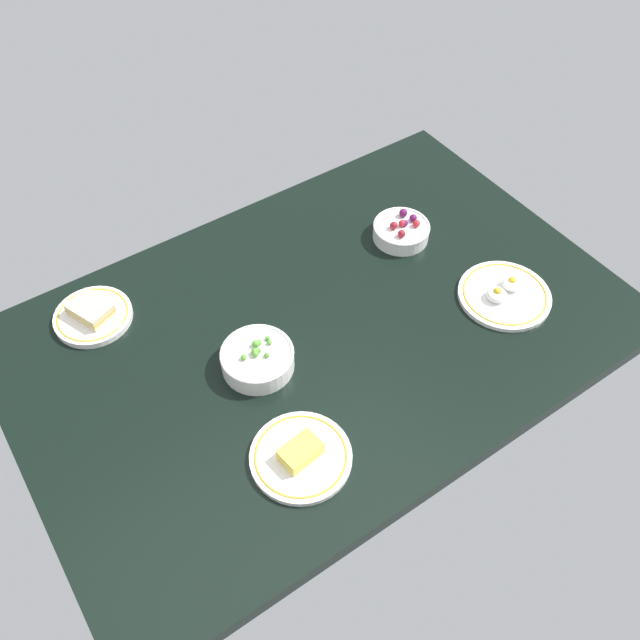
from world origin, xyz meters
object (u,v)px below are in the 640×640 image
bowl_berries (401,230)px  bowl_peas (257,359)px  plate_sandwich (92,315)px  plate_cheese (301,456)px  plate_eggs (504,294)px

bowl_berries → bowl_peas: 53.02cm
bowl_berries → plate_sandwich: size_ratio=0.81×
plate_cheese → bowl_peas: bearing=-101.0°
plate_sandwich → plate_eggs: plate_sandwich is taller
plate_eggs → plate_sandwich: bearing=-30.3°
plate_sandwich → plate_eggs: 95.73cm
plate_sandwich → plate_eggs: size_ratio=0.81×
plate_eggs → bowl_berries: bearing=-76.2°
plate_eggs → plate_cheese: size_ratio=1.08×
plate_cheese → plate_eggs: bearing=-172.2°
bowl_peas → plate_cheese: (4.67, 24.00, -1.57)cm
bowl_peas → bowl_berries: bearing=-164.2°
bowl_berries → plate_eggs: bowl_berries is taller
plate_cheese → plate_sandwich: bearing=-70.9°
bowl_peas → plate_cheese: size_ratio=0.79×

